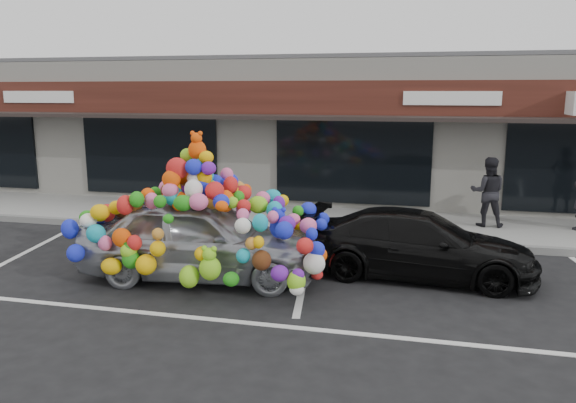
# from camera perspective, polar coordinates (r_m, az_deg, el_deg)

# --- Properties ---
(ground) EXTENTS (90.00, 90.00, 0.00)m
(ground) POSITION_cam_1_polar(r_m,az_deg,el_deg) (11.30, -12.57, -6.28)
(ground) COLOR black
(ground) RESTS_ON ground
(shop_building) EXTENTS (24.00, 7.20, 4.31)m
(shop_building) POSITION_cam_1_polar(r_m,az_deg,el_deg) (18.77, -1.49, 7.62)
(shop_building) COLOR white
(shop_building) RESTS_ON ground
(sidewalk) EXTENTS (26.00, 3.00, 0.15)m
(sidewalk) POSITION_cam_1_polar(r_m,az_deg,el_deg) (14.85, -5.86, -1.55)
(sidewalk) COLOR #9B9B96
(sidewalk) RESTS_ON ground
(kerb) EXTENTS (26.00, 0.18, 0.16)m
(kerb) POSITION_cam_1_polar(r_m,az_deg,el_deg) (13.48, -7.96, -2.92)
(kerb) COLOR slate
(kerb) RESTS_ON ground
(parking_stripe_left) EXTENTS (0.73, 4.37, 0.01)m
(parking_stripe_left) POSITION_cam_1_polar(r_m,az_deg,el_deg) (13.14, -24.87, -4.58)
(parking_stripe_left) COLOR silver
(parking_stripe_left) RESTS_ON ground
(parking_stripe_mid) EXTENTS (0.73, 4.37, 0.01)m
(parking_stripe_mid) POSITION_cam_1_polar(r_m,az_deg,el_deg) (10.61, 1.77, -7.15)
(parking_stripe_mid) COLOR silver
(parking_stripe_mid) RESTS_ON ground
(lane_line) EXTENTS (14.00, 0.12, 0.01)m
(lane_line) POSITION_cam_1_polar(r_m,az_deg,el_deg) (8.56, -7.08, -11.86)
(lane_line) COLOR silver
(lane_line) RESTS_ON ground
(toy_car) EXTENTS (3.11, 4.74, 2.67)m
(toy_car) POSITION_cam_1_polar(r_m,az_deg,el_deg) (10.18, -8.88, -2.80)
(toy_car) COLOR gray
(toy_car) RESTS_ON ground
(black_sedan) EXTENTS (1.96, 4.24, 1.20)m
(black_sedan) POSITION_cam_1_polar(r_m,az_deg,el_deg) (10.48, 13.18, -4.28)
(black_sedan) COLOR black
(black_sedan) RESTS_ON ground
(pedestrian_b) EXTENTS (0.82, 0.64, 1.66)m
(pedestrian_b) POSITION_cam_1_polar(r_m,az_deg,el_deg) (14.13, 19.64, 0.93)
(pedestrian_b) COLOR black
(pedestrian_b) RESTS_ON sidewalk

